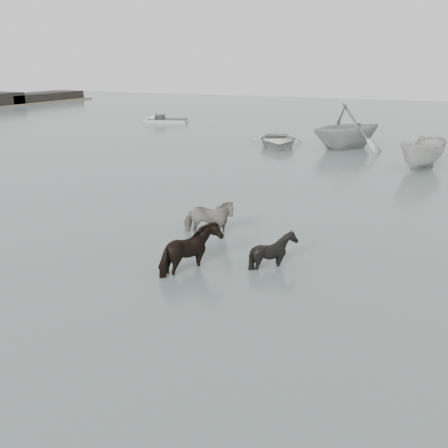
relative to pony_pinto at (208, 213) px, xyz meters
The scene contains 8 objects.
ground 4.19m from the pony_pinto, 43.63° to the right, with size 140.00×140.00×0.00m, color #505F5B.
pony_pinto is the anchor object (origin of this frame).
pony_dark 3.14m from the pony_pinto, 72.76° to the right, with size 1.60×1.37×1.61m, color black.
pony_black 3.37m from the pony_pinto, 31.12° to the right, with size 1.08×1.22×1.34m, color black.
rowboat_lead 18.86m from the pony_pinto, 101.01° to the left, with size 3.64×5.10×1.06m, color #BABAB5.
rowboat_trail 19.66m from the pony_pinto, 87.28° to the left, with size 5.03×5.83×3.07m, color #A0A3A0.
boat_small 15.78m from the pony_pinto, 67.76° to the left, with size 1.76×4.68×1.81m, color #B6B5B1.
skiff_outer 32.58m from the pony_pinto, 122.43° to the left, with size 5.05×1.60×0.75m, color #B1B1AC, non-canonical shape.
Camera 1 is at (3.97, -11.58, 5.59)m, focal length 40.00 mm.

